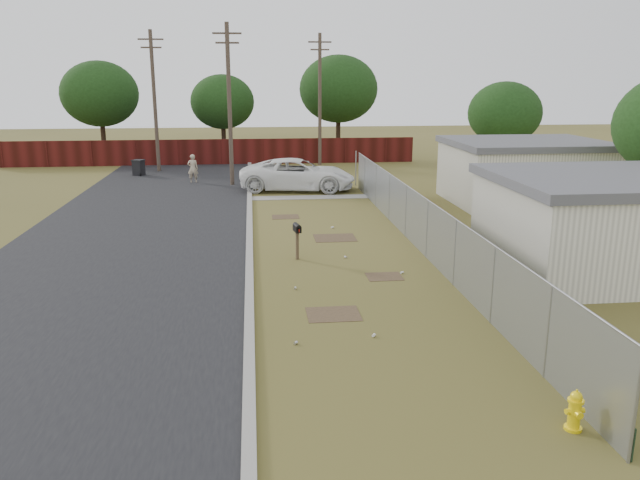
{
  "coord_description": "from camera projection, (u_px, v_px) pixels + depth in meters",
  "views": [
    {
      "loc": [
        -2.82,
        -20.25,
        6.03
      ],
      "look_at": [
        -0.77,
        -1.44,
        1.1
      ],
      "focal_mm": 35.0,
      "sensor_mm": 36.0,
      "label": 1
    }
  ],
  "objects": [
    {
      "name": "pedestrian",
      "position": [
        193.0,
        169.0,
        36.79
      ],
      "size": [
        0.66,
        0.47,
        1.69
      ],
      "primitive_type": "imported",
      "rotation": [
        0.0,
        0.0,
        3.25
      ],
      "color": "tan",
      "rests_on": "ground"
    },
    {
      "name": "privacy_fence",
      "position": [
        207.0,
        152.0,
        44.49
      ],
      "size": [
        30.0,
        0.12,
        1.8
      ],
      "primitive_type": "cube",
      "color": "#49120F",
      "rests_on": "ground"
    },
    {
      "name": "street",
      "position": [
        167.0,
        214.0,
        28.33
      ],
      "size": [
        15.1,
        60.0,
        0.12
      ],
      "color": "black",
      "rests_on": "ground"
    },
    {
      "name": "horizon_trees",
      "position": [
        304.0,
        99.0,
        42.88
      ],
      "size": [
        33.32,
        31.94,
        7.78
      ],
      "color": "#302215",
      "rests_on": "ground"
    },
    {
      "name": "houses",
      "position": [
        567.0,
        193.0,
        24.94
      ],
      "size": [
        9.3,
        17.24,
        3.1
      ],
      "color": "white",
      "rests_on": "ground"
    },
    {
      "name": "mailbox",
      "position": [
        297.0,
        231.0,
        21.13
      ],
      "size": [
        0.27,
        0.55,
        1.26
      ],
      "color": "brown",
      "rests_on": "ground"
    },
    {
      "name": "chainlink_fence",
      "position": [
        420.0,
        228.0,
        22.41
      ],
      "size": [
        0.1,
        27.06,
        2.02
      ],
      "color": "gray",
      "rests_on": "ground"
    },
    {
      "name": "scattered_litter",
      "position": [
        342.0,
        279.0,
        19.15
      ],
      "size": [
        3.86,
        11.53,
        0.07
      ],
      "color": "silver",
      "rests_on": "ground"
    },
    {
      "name": "utility_poles",
      "position": [
        237.0,
        100.0,
        39.61
      ],
      "size": [
        12.6,
        8.24,
        9.0
      ],
      "color": "#4F4135",
      "rests_on": "ground"
    },
    {
      "name": "pickup_truck",
      "position": [
        298.0,
        174.0,
        34.33
      ],
      "size": [
        6.65,
        3.85,
        1.74
      ],
      "primitive_type": "imported",
      "rotation": [
        0.0,
        0.0,
        1.41
      ],
      "color": "white",
      "rests_on": "ground"
    },
    {
      "name": "trash_bin",
      "position": [
        139.0,
        167.0,
        39.6
      ],
      "size": [
        0.86,
        0.92,
        1.01
      ],
      "color": "black",
      "rests_on": "ground"
    },
    {
      "name": "ground",
      "position": [
        338.0,
        260.0,
        21.3
      ],
      "size": [
        120.0,
        120.0,
        0.0
      ],
      "primitive_type": "plane",
      "color": "brown",
      "rests_on": "ground"
    },
    {
      "name": "fire_hydrant",
      "position": [
        575.0,
        411.0,
        10.94
      ],
      "size": [
        0.35,
        0.35,
        0.78
      ],
      "color": "yellow",
      "rests_on": "ground"
    }
  ]
}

